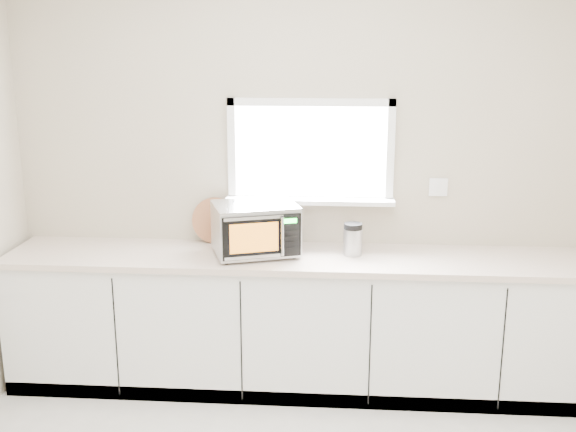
{
  "coord_description": "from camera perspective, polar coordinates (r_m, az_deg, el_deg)",
  "views": [
    {
      "loc": [
        0.18,
        -2.44,
        2.23
      ],
      "look_at": [
        -0.12,
        1.55,
        1.22
      ],
      "focal_mm": 42.0,
      "sensor_mm": 36.0,
      "label": 1
    }
  ],
  "objects": [
    {
      "name": "back_wall",
      "position": [
        4.53,
        1.92,
        3.17
      ],
      "size": [
        4.0,
        0.17,
        2.7
      ],
      "color": "#B8AC92",
      "rests_on": "ground"
    },
    {
      "name": "cabinets",
      "position": [
        4.52,
        1.66,
        -9.13
      ],
      "size": [
        3.92,
        0.6,
        0.88
      ],
      "primitive_type": "cube",
      "color": "silver",
      "rests_on": "ground"
    },
    {
      "name": "countertop",
      "position": [
        4.35,
        1.69,
        -3.61
      ],
      "size": [
        3.92,
        0.64,
        0.04
      ],
      "primitive_type": "cube",
      "color": "beige",
      "rests_on": "cabinets"
    },
    {
      "name": "microwave",
      "position": [
        4.32,
        -2.77,
        -1.05
      ],
      "size": [
        0.61,
        0.55,
        0.33
      ],
      "rotation": [
        0.0,
        0.0,
        0.33
      ],
      "color": "black",
      "rests_on": "countertop"
    },
    {
      "name": "knife_block",
      "position": [
        4.47,
        -4.46,
        -0.97
      ],
      "size": [
        0.17,
        0.25,
        0.34
      ],
      "rotation": [
        0.0,
        0.0,
        0.27
      ],
      "color": "#412917",
      "rests_on": "countertop"
    },
    {
      "name": "cutting_board",
      "position": [
        4.61,
        -6.21,
        -0.37
      ],
      "size": [
        0.31,
        0.08,
        0.31
      ],
      "primitive_type": "cylinder",
      "rotation": [
        1.4,
        0.0,
        0.0
      ],
      "color": "#9C5E3C",
      "rests_on": "countertop"
    },
    {
      "name": "coffee_grinder",
      "position": [
        4.35,
        5.51,
        -1.95
      ],
      "size": [
        0.15,
        0.15,
        0.21
      ],
      "rotation": [
        0.0,
        0.0,
        0.24
      ],
      "color": "#B8BBC0",
      "rests_on": "countertop"
    }
  ]
}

